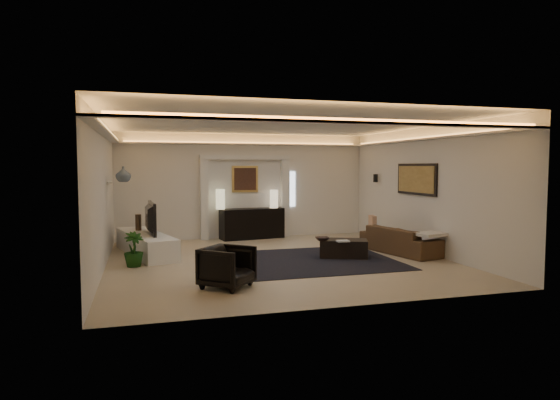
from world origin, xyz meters
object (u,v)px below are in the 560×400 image
object	(u,v)px
sofa	(401,240)
armchair	(227,267)
console	(252,224)
coffee_table	(344,248)

from	to	relation	value
sofa	armchair	size ratio (longest dim) A/B	2.71
console	coffee_table	world-z (taller)	console
console	armchair	distance (m)	5.44
console	sofa	world-z (taller)	console
console	coffee_table	distance (m)	3.56
sofa	armchair	distance (m)	4.86
console	sofa	bearing A→B (deg)	-56.15
sofa	coffee_table	world-z (taller)	sofa
coffee_table	console	bearing A→B (deg)	134.62
sofa	console	bearing A→B (deg)	28.92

